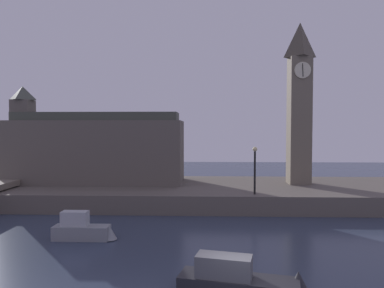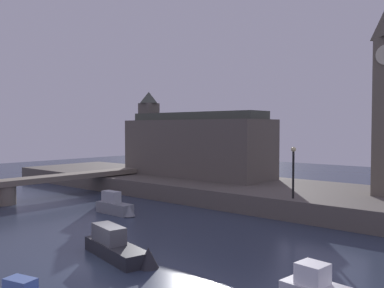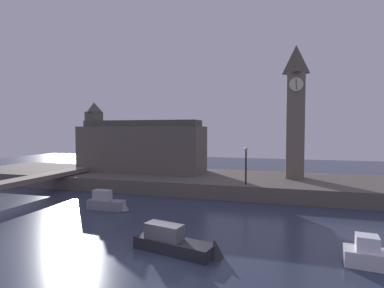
# 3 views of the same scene
# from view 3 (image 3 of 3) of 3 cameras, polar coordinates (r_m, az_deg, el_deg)

# --- Properties ---
(ground_plane) EXTENTS (120.00, 120.00, 0.00)m
(ground_plane) POSITION_cam_3_polar(r_m,az_deg,el_deg) (17.42, -4.56, -20.85)
(ground_plane) COLOR #2D384C
(far_embankment) EXTENTS (70.00, 12.00, 1.50)m
(far_embankment) POSITION_cam_3_polar(r_m,az_deg,el_deg) (35.92, 6.94, -7.28)
(far_embankment) COLOR #5B544C
(far_embankment) RESTS_ON ground
(clock_tower) EXTENTS (2.13, 2.18, 14.93)m
(clock_tower) POSITION_cam_3_polar(r_m,az_deg,el_deg) (35.90, 19.03, 6.18)
(clock_tower) COLOR #6B6051
(clock_tower) RESTS_ON far_embankment
(parliament_hall) EXTENTS (16.40, 5.73, 9.25)m
(parliament_hall) POSITION_cam_3_polar(r_m,az_deg,el_deg) (40.34, -9.89, -0.46)
(parliament_hall) COLOR #5B544C
(parliament_hall) RESTS_ON far_embankment
(streetlamp) EXTENTS (0.36, 0.36, 3.74)m
(streetlamp) POSITION_cam_3_polar(r_m,az_deg,el_deg) (30.35, 10.21, -3.24)
(streetlamp) COLOR black
(streetlamp) RESTS_ON far_embankment
(boat_ferry_white) EXTENTS (3.54, 1.69, 1.58)m
(boat_ferry_white) POSITION_cam_3_polar(r_m,az_deg,el_deg) (18.77, 32.08, -17.71)
(boat_ferry_white) COLOR silver
(boat_ferry_white) RESTS_ON ground
(boat_cruiser_grey) EXTENTS (3.81, 1.08, 1.70)m
(boat_cruiser_grey) POSITION_cam_3_polar(r_m,az_deg,el_deg) (27.61, -15.62, -10.70)
(boat_cruiser_grey) COLOR gray
(boat_cruiser_grey) RESTS_ON ground
(boat_barge_dark) EXTENTS (5.59, 2.38, 1.79)m
(boat_barge_dark) POSITION_cam_3_polar(r_m,az_deg,el_deg) (17.87, -2.27, -18.36)
(boat_barge_dark) COLOR #232328
(boat_barge_dark) RESTS_ON ground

